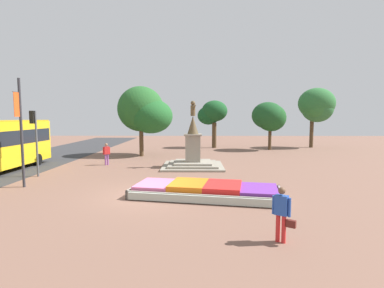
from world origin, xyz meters
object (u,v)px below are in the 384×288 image
Objects in this scene: statue_monument at (193,155)px; banner_pole at (21,131)px; flower_planter at (205,191)px; pedestrian_with_handbag at (282,211)px; pedestrian_near_planter at (106,152)px; traffic_light_mid_block at (35,132)px.

banner_pole is at bearing -143.90° from statue_monument.
flower_planter is 5.64m from pedestrian_with_handbag.
pedestrian_near_planter is (2.30, 7.40, -2.04)m from banner_pole.
pedestrian_with_handbag is (12.69, -9.84, -1.88)m from traffic_light_mid_block.
traffic_light_mid_block reaches higher than pedestrian_near_planter.
traffic_light_mid_block is (-9.91, -3.75, 1.94)m from statue_monument.
banner_pole reaches higher than flower_planter.
statue_monument reaches higher than pedestrian_with_handbag.
pedestrian_near_planter is (-6.77, 0.79, 0.10)m from statue_monument.
pedestrian_with_handbag is 17.27m from pedestrian_near_planter.
statue_monument is at bearing 36.10° from banner_pole.
traffic_light_mid_block is (-10.55, 4.66, 2.55)m from flower_planter.
banner_pole is at bearing -107.23° from pedestrian_near_planter.
statue_monument is 0.85× the size of banner_pole.
statue_monument is 2.89× the size of pedestrian_near_planter.
banner_pole reaches higher than pedestrian_with_handbag.
flower_planter is at bearing -23.84° from traffic_light_mid_block.
traffic_light_mid_block reaches higher than pedestrian_with_handbag.
pedestrian_with_handbag is at bearing -37.79° from traffic_light_mid_block.
traffic_light_mid_block is 2.42× the size of pedestrian_near_planter.
flower_planter is 1.27× the size of banner_pole.
flower_planter is 1.49× the size of statue_monument.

